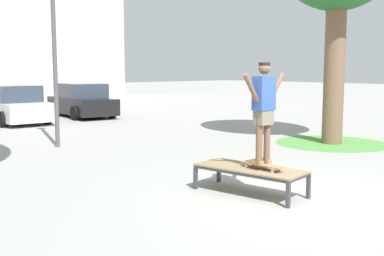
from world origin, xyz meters
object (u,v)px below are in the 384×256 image
Objects in this scene: car_white at (14,106)px; car_black at (82,101)px; skater at (264,106)px; skate_box at (250,170)px; skateboard at (263,165)px; light_post at (53,5)px.

car_black is (3.24, 0.40, 0.00)m from car_white.
car_black is (4.32, 14.11, -0.84)m from skater.
skate_box is 2.49× the size of skateboard.
light_post reaches higher than skater.
light_post is (-0.24, 6.82, 3.41)m from skate_box.
skate_box is at bearing 98.92° from skater.
car_white is 0.98× the size of car_black.
car_white and car_black have the same top height.
skater reaches higher than car_black.
skater is at bearing 89.56° from skateboard.
skate_box is at bearing -94.73° from car_white.
car_black is at bearing 7.11° from car_white.
car_white reaches higher than skate_box.
car_black reaches higher than skate_box.
skater is 0.29× the size of light_post.
car_white is at bearing 85.51° from skater.
skater is 0.39× the size of car_black.
light_post is at bearing 92.27° from skater.
car_white is 3.27m from car_black.
light_post is (-0.28, 7.06, 3.29)m from skateboard.
skater reaches higher than skate_box.
light_post is (-4.60, -7.05, 3.13)m from car_black.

